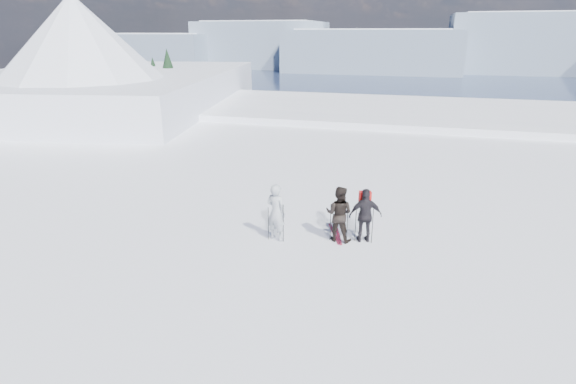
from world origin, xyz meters
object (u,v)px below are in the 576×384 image
skier_grey (276,212)px  skier_pack (365,216)px  skis_loose (336,234)px  skier_dark (339,214)px

skier_grey → skier_pack: (2.89, 0.64, -0.06)m
skier_grey → skis_loose: (1.89, 0.93, -0.97)m
skier_dark → skier_pack: size_ratio=1.03×
skier_grey → skis_loose: bearing=-134.4°
skier_dark → skis_loose: size_ratio=1.15×
skier_grey → skier_pack: skier_grey is taller
skier_grey → skier_pack: 2.96m
skier_pack → skier_dark: bearing=-7.2°
skier_dark → skis_loose: (-0.13, 0.43, -0.94)m
skier_grey → skier_dark: 2.09m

